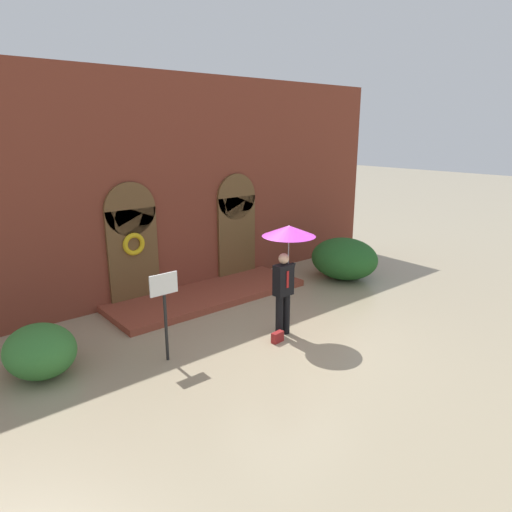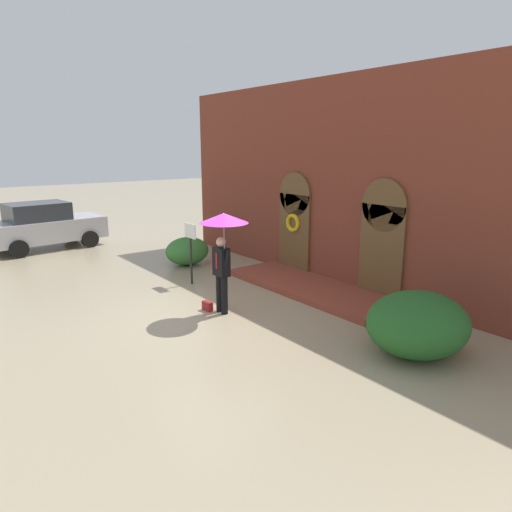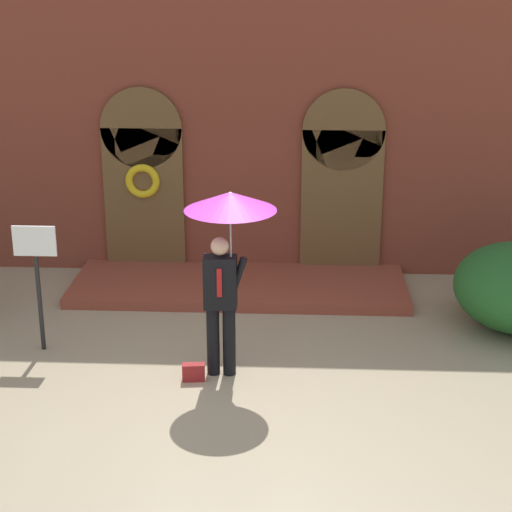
# 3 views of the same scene
# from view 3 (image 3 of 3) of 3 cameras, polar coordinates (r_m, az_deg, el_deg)

# --- Properties ---
(ground_plane) EXTENTS (80.00, 80.00, 0.00)m
(ground_plane) POSITION_cam_3_polar(r_m,az_deg,el_deg) (10.66, -2.27, -8.36)
(ground_plane) COLOR tan
(building_facade) EXTENTS (14.00, 2.30, 5.60)m
(building_facade) POSITION_cam_3_polar(r_m,az_deg,el_deg) (13.78, -0.89, 9.80)
(building_facade) COLOR brown
(building_facade) RESTS_ON ground
(person_with_umbrella) EXTENTS (1.10, 1.10, 2.36)m
(person_with_umbrella) POSITION_cam_3_polar(r_m,az_deg,el_deg) (10.12, -1.89, 1.84)
(person_with_umbrella) COLOR black
(person_with_umbrella) RESTS_ON ground
(handbag) EXTENTS (0.29, 0.15, 0.22)m
(handbag) POSITION_cam_3_polar(r_m,az_deg,el_deg) (10.67, -4.18, -7.73)
(handbag) COLOR maroon
(handbag) RESTS_ON ground
(sign_post) EXTENTS (0.56, 0.06, 1.72)m
(sign_post) POSITION_cam_3_polar(r_m,az_deg,el_deg) (11.40, -14.41, -0.73)
(sign_post) COLOR black
(sign_post) RESTS_ON ground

